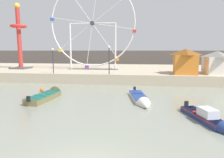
{
  "coord_description": "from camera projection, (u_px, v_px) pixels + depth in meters",
  "views": [
    {
      "loc": [
        2.08,
        -6.33,
        4.49
      ],
      "look_at": [
        -0.45,
        12.16,
        1.79
      ],
      "focal_mm": 31.93,
      "sensor_mm": 36.0,
      "label": 1
    }
  ],
  "objects": [
    {
      "name": "motorboat_olive_wood",
      "position": [
        49.0,
        95.0,
        18.88
      ],
      "size": [
        1.78,
        5.5,
        1.27
      ],
      "rotation": [
        0.0,
        0.0,
        1.48
      ],
      "color": "olive",
      "rests_on": "ground_plane"
    },
    {
      "name": "quay_promenade",
      "position": [
        127.0,
        72.0,
        35.36
      ],
      "size": [
        110.0,
        20.04,
        1.36
      ],
      "primitive_type": "cube",
      "color": "#B7A88E",
      "rests_on": "ground_plane"
    },
    {
      "name": "motorboat_white_red_stripe",
      "position": [
        141.0,
        100.0,
        17.42
      ],
      "size": [
        2.18,
        6.08,
        1.1
      ],
      "rotation": [
        0.0,
        0.0,
        4.89
      ],
      "color": "silver",
      "rests_on": "ground_plane"
    },
    {
      "name": "promenade_lamp_near",
      "position": [
        53.0,
        57.0,
        27.02
      ],
      "size": [
        0.32,
        0.32,
        3.41
      ],
      "color": "#2D2D33",
      "rests_on": "quay_promenade"
    },
    {
      "name": "carnival_booth_white_ticket",
      "position": [
        217.0,
        62.0,
        26.4
      ],
      "size": [
        3.26,
        3.79,
        3.04
      ],
      "rotation": [
        0.0,
        0.0,
        -0.02
      ],
      "color": "silver",
      "rests_on": "quay_promenade"
    },
    {
      "name": "motorboat_navy_blue",
      "position": [
        210.0,
        120.0,
        12.17
      ],
      "size": [
        2.36,
        5.2,
        1.2
      ],
      "rotation": [
        0.0,
        0.0,
        5.0
      ],
      "color": "navy",
      "rests_on": "ground_plane"
    },
    {
      "name": "drop_tower_red_tower",
      "position": [
        19.0,
        38.0,
        33.63
      ],
      "size": [
        2.8,
        2.8,
        10.89
      ],
      "color": "#BC332D",
      "rests_on": "quay_promenade"
    },
    {
      "name": "promenade_lamp_far",
      "position": [
        109.0,
        56.0,
        25.79
      ],
      "size": [
        0.32,
        0.32,
        3.72
      ],
      "color": "#2D2D33",
      "rests_on": "quay_promenade"
    },
    {
      "name": "mooring_buoy_orange",
      "position": [
        42.0,
        90.0,
        21.78
      ],
      "size": [
        0.44,
        0.44,
        0.44
      ],
      "primitive_type": "sphere",
      "color": "orange",
      "rests_on": "ground_plane"
    },
    {
      "name": "ferris_wheel_white_frame",
      "position": [
        92.0,
        25.0,
        32.04
      ],
      "size": [
        14.08,
        1.2,
        14.4
      ],
      "color": "silver",
      "rests_on": "quay_promenade"
    },
    {
      "name": "carnival_booth_orange_canopy",
      "position": [
        185.0,
        61.0,
        26.4
      ],
      "size": [
        3.44,
        4.04,
        3.32
      ],
      "rotation": [
        0.0,
        0.0,
        -0.09
      ],
      "color": "orange",
      "rests_on": "quay_promenade"
    },
    {
      "name": "distant_town_skyline",
      "position": [
        132.0,
        58.0,
        56.37
      ],
      "size": [
        140.0,
        3.0,
        4.4
      ],
      "primitive_type": "cube",
      "color": "#564C47",
      "rests_on": "ground_plane"
    }
  ]
}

